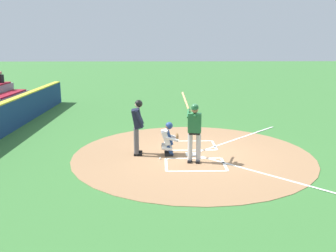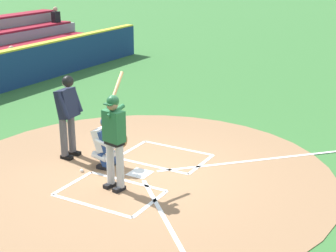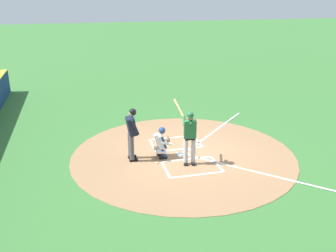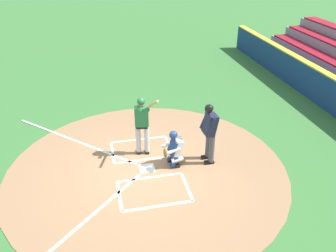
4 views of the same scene
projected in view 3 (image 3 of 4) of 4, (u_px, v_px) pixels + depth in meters
ground_plane at (183, 154)px, 13.45m from camera, size 120.00×120.00×0.00m
dirt_circle at (183, 154)px, 13.45m from camera, size 8.00×8.00×0.01m
home_plate_and_chalk at (206, 152)px, 13.64m from camera, size 7.93×4.91×0.01m
batter at (190, 134)px, 12.33m from camera, size 1.02×0.59×2.13m
catcher at (162, 142)px, 13.05m from camera, size 0.60×0.60×1.13m
plate_umpire at (132, 131)px, 12.68m from camera, size 0.59×0.42×1.86m
baseball at (157, 163)px, 12.71m from camera, size 0.07×0.07×0.07m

